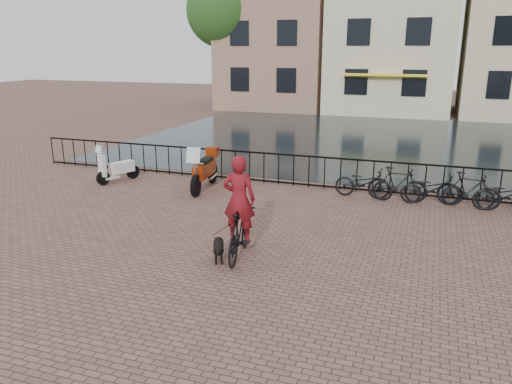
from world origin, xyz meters
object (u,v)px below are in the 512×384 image
(cyclist, at_px, (239,213))
(scooter, at_px, (117,162))
(dog, at_px, (219,249))
(motorcycle, at_px, (204,165))

(cyclist, relative_size, scooter, 1.73)
(dog, relative_size, motorcycle, 0.37)
(cyclist, xyz_separation_m, dog, (-0.34, -0.32, -0.72))
(dog, bearing_deg, cyclist, 20.03)
(motorcycle, xyz_separation_m, scooter, (-3.09, -0.11, -0.10))
(motorcycle, bearing_deg, dog, -68.56)
(cyclist, distance_m, scooter, 7.52)
(dog, distance_m, motorcycle, 5.57)
(motorcycle, bearing_deg, scooter, 175.34)
(cyclist, height_order, scooter, cyclist)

